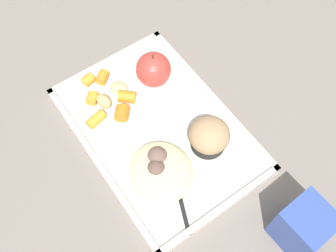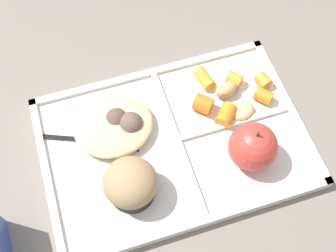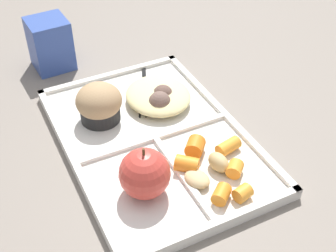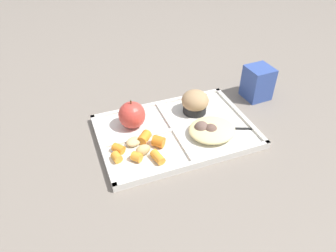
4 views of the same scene
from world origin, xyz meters
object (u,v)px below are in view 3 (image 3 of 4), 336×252
object	(u,v)px
bran_muffin	(99,104)
plastic_fork	(145,94)
green_apple	(145,174)
lunch_tray	(154,140)
milk_carton	(50,44)

from	to	relation	value
bran_muffin	plastic_fork	size ratio (longest dim) A/B	0.49
green_apple	plastic_fork	distance (m)	0.23
green_apple	bran_muffin	xyz separation A→B (m)	(0.18, 0.00, -0.00)
lunch_tray	bran_muffin	bearing A→B (deg)	35.62
green_apple	milk_carton	size ratio (longest dim) A/B	0.81
lunch_tray	milk_carton	distance (m)	0.31
bran_muffin	plastic_fork	world-z (taller)	bran_muffin
lunch_tray	milk_carton	world-z (taller)	milk_carton
bran_muffin	plastic_fork	distance (m)	0.10
green_apple	lunch_tray	bearing A→B (deg)	-30.84
bran_muffin	lunch_tray	bearing A→B (deg)	-144.38
bran_muffin	plastic_fork	xyz separation A→B (m)	(0.03, -0.09, -0.03)
lunch_tray	plastic_fork	world-z (taller)	lunch_tray
bran_muffin	milk_carton	size ratio (longest dim) A/B	0.76
green_apple	bran_muffin	world-z (taller)	green_apple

